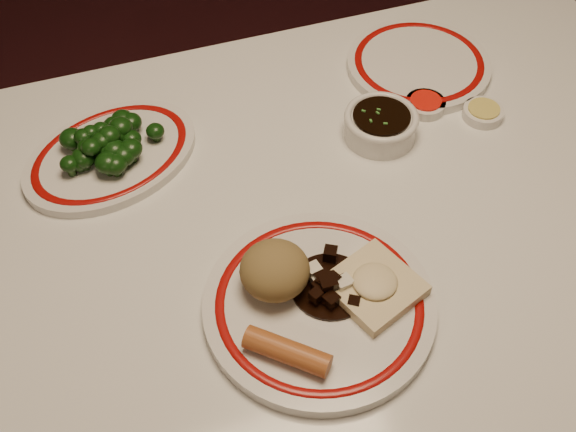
{
  "coord_description": "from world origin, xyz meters",
  "views": [
    {
      "loc": [
        -0.3,
        -0.58,
        1.53
      ],
      "look_at": [
        -0.1,
        -0.0,
        0.8
      ],
      "focal_mm": 45.0,
      "sensor_mm": 36.0,
      "label": 1
    }
  ],
  "objects_px": {
    "broccoli_pile": "(108,143)",
    "rice_mound": "(275,270)",
    "broccoli_plate": "(111,155)",
    "soy_bowl": "(380,126)",
    "dining_table": "(348,259)",
    "spring_roll": "(287,351)",
    "fried_wonton": "(374,285)",
    "stirfry_heap": "(329,284)",
    "main_plate": "(319,305)"
  },
  "relations": [
    {
      "from": "stirfry_heap",
      "to": "rice_mound",
      "type": "bearing_deg",
      "value": 156.15
    },
    {
      "from": "spring_roll",
      "to": "dining_table",
      "type": "bearing_deg",
      "value": 1.0
    },
    {
      "from": "dining_table",
      "to": "main_plate",
      "type": "distance_m",
      "value": 0.19
    },
    {
      "from": "dining_table",
      "to": "broccoli_plate",
      "type": "xyz_separation_m",
      "value": [
        -0.3,
        0.23,
        0.1
      ]
    },
    {
      "from": "spring_roll",
      "to": "soy_bowl",
      "type": "distance_m",
      "value": 0.42
    },
    {
      "from": "rice_mound",
      "to": "broccoli_pile",
      "type": "xyz_separation_m",
      "value": [
        -0.16,
        0.3,
        -0.01
      ]
    },
    {
      "from": "spring_roll",
      "to": "stirfry_heap",
      "type": "xyz_separation_m",
      "value": [
        0.08,
        0.08,
        -0.0
      ]
    },
    {
      "from": "rice_mound",
      "to": "main_plate",
      "type": "bearing_deg",
      "value": -44.02
    },
    {
      "from": "dining_table",
      "to": "rice_mound",
      "type": "relative_size",
      "value": 13.6
    },
    {
      "from": "rice_mound",
      "to": "broccoli_pile",
      "type": "relative_size",
      "value": 0.56
    },
    {
      "from": "rice_mound",
      "to": "soy_bowl",
      "type": "xyz_separation_m",
      "value": [
        0.25,
        0.23,
        -0.03
      ]
    },
    {
      "from": "spring_roll",
      "to": "broccoli_plate",
      "type": "bearing_deg",
      "value": 60.55
    },
    {
      "from": "main_plate",
      "to": "broccoli_plate",
      "type": "distance_m",
      "value": 0.4
    },
    {
      "from": "dining_table",
      "to": "broccoli_plate",
      "type": "distance_m",
      "value": 0.39
    },
    {
      "from": "stirfry_heap",
      "to": "broccoli_plate",
      "type": "bearing_deg",
      "value": 122.97
    },
    {
      "from": "spring_roll",
      "to": "fried_wonton",
      "type": "relative_size",
      "value": 0.8
    },
    {
      "from": "soy_bowl",
      "to": "rice_mound",
      "type": "bearing_deg",
      "value": -137.46
    },
    {
      "from": "broccoli_pile",
      "to": "rice_mound",
      "type": "bearing_deg",
      "value": -62.85
    },
    {
      "from": "rice_mound",
      "to": "fried_wonton",
      "type": "bearing_deg",
      "value": -22.77
    },
    {
      "from": "rice_mound",
      "to": "spring_roll",
      "type": "relative_size",
      "value": 0.84
    },
    {
      "from": "stirfry_heap",
      "to": "main_plate",
      "type": "bearing_deg",
      "value": -140.02
    },
    {
      "from": "dining_table",
      "to": "rice_mound",
      "type": "distance_m",
      "value": 0.22
    },
    {
      "from": "dining_table",
      "to": "broccoli_pile",
      "type": "xyz_separation_m",
      "value": [
        -0.3,
        0.22,
        0.13
      ]
    },
    {
      "from": "rice_mound",
      "to": "soy_bowl",
      "type": "distance_m",
      "value": 0.33
    },
    {
      "from": "main_plate",
      "to": "stirfry_heap",
      "type": "xyz_separation_m",
      "value": [
        0.02,
        0.02,
        0.02
      ]
    },
    {
      "from": "dining_table",
      "to": "spring_roll",
      "type": "xyz_separation_m",
      "value": [
        -0.16,
        -0.18,
        0.12
      ]
    },
    {
      "from": "rice_mound",
      "to": "broccoli_plate",
      "type": "height_order",
      "value": "rice_mound"
    },
    {
      "from": "main_plate",
      "to": "stirfry_heap",
      "type": "relative_size",
      "value": 2.95
    },
    {
      "from": "main_plate",
      "to": "broccoli_plate",
      "type": "height_order",
      "value": "main_plate"
    },
    {
      "from": "stirfry_heap",
      "to": "soy_bowl",
      "type": "height_order",
      "value": "stirfry_heap"
    },
    {
      "from": "soy_bowl",
      "to": "spring_roll",
      "type": "bearing_deg",
      "value": -128.9
    },
    {
      "from": "broccoli_plate",
      "to": "fried_wonton",
      "type": "bearing_deg",
      "value": -52.79
    },
    {
      "from": "stirfry_heap",
      "to": "broccoli_pile",
      "type": "height_order",
      "value": "broccoli_pile"
    },
    {
      "from": "stirfry_heap",
      "to": "dining_table",
      "type": "bearing_deg",
      "value": 53.87
    },
    {
      "from": "broccoli_plate",
      "to": "dining_table",
      "type": "bearing_deg",
      "value": -37.52
    },
    {
      "from": "spring_roll",
      "to": "broccoli_pile",
      "type": "distance_m",
      "value": 0.43
    },
    {
      "from": "rice_mound",
      "to": "spring_roll",
      "type": "height_order",
      "value": "rice_mound"
    },
    {
      "from": "broccoli_plate",
      "to": "soy_bowl",
      "type": "height_order",
      "value": "soy_bowl"
    },
    {
      "from": "spring_roll",
      "to": "fried_wonton",
      "type": "xyz_separation_m",
      "value": [
        0.13,
        0.05,
        -0.0
      ]
    },
    {
      "from": "main_plate",
      "to": "soy_bowl",
      "type": "relative_size",
      "value": 2.75
    },
    {
      "from": "main_plate",
      "to": "broccoli_plate",
      "type": "bearing_deg",
      "value": 119.65
    },
    {
      "from": "main_plate",
      "to": "fried_wonton",
      "type": "bearing_deg",
      "value": -4.58
    },
    {
      "from": "rice_mound",
      "to": "spring_roll",
      "type": "xyz_separation_m",
      "value": [
        -0.02,
        -0.1,
        -0.02
      ]
    },
    {
      "from": "dining_table",
      "to": "broccoli_plate",
      "type": "height_order",
      "value": "broccoli_plate"
    },
    {
      "from": "broccoli_plate",
      "to": "main_plate",
      "type": "bearing_deg",
      "value": -60.35
    },
    {
      "from": "dining_table",
      "to": "broccoli_pile",
      "type": "height_order",
      "value": "broccoli_pile"
    },
    {
      "from": "rice_mound",
      "to": "soy_bowl",
      "type": "bearing_deg",
      "value": 42.54
    },
    {
      "from": "fried_wonton",
      "to": "broccoli_plate",
      "type": "distance_m",
      "value": 0.45
    },
    {
      "from": "spring_roll",
      "to": "broccoli_pile",
      "type": "relative_size",
      "value": 0.66
    },
    {
      "from": "dining_table",
      "to": "main_plate",
      "type": "height_order",
      "value": "main_plate"
    }
  ]
}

